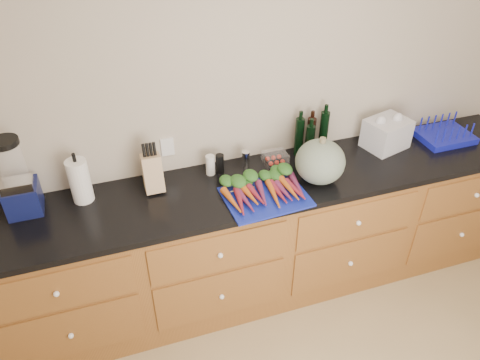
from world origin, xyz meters
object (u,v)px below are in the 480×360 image
object	(u,v)px
cutting_board	(265,197)
squash	(320,162)
tomato_box	(275,158)
dish_rack	(444,134)
carrots	(263,188)
blender_appliance	(17,182)
knife_block	(153,173)
paper_towel	(80,181)

from	to	relation	value
cutting_board	squash	xyz separation A→B (m)	(0.37, 0.06, 0.13)
tomato_box	cutting_board	bearing A→B (deg)	-120.23
dish_rack	carrots	bearing A→B (deg)	-172.24
tomato_box	blender_appliance	bearing A→B (deg)	-179.53
squash	blender_appliance	distance (m)	1.73
cutting_board	knife_block	size ratio (longest dim) A/B	2.14
carrots	dish_rack	size ratio (longest dim) A/B	1.26
paper_towel	tomato_box	size ratio (longest dim) A/B	1.78
cutting_board	tomato_box	size ratio (longest dim) A/B	3.19
cutting_board	tomato_box	xyz separation A→B (m)	(0.19, 0.33, 0.03)
cutting_board	paper_towel	world-z (taller)	paper_towel
squash	paper_towel	distance (m)	1.42
tomato_box	dish_rack	bearing A→B (deg)	-4.13
cutting_board	paper_towel	distance (m)	1.08
blender_appliance	dish_rack	size ratio (longest dim) A/B	1.30
blender_appliance	dish_rack	distance (m)	2.78
carrots	squash	distance (m)	0.39
carrots	cutting_board	bearing A→B (deg)	-90.00
cutting_board	blender_appliance	size ratio (longest dim) A/B	1.03
carrots	blender_appliance	size ratio (longest dim) A/B	0.97
blender_appliance	tomato_box	world-z (taller)	blender_appliance
squash	dish_rack	size ratio (longest dim) A/B	0.84
cutting_board	dish_rack	world-z (taller)	dish_rack
paper_towel	knife_block	distance (m)	0.41
knife_block	dish_rack	size ratio (longest dim) A/B	0.63
knife_block	squash	bearing A→B (deg)	-13.51
tomato_box	squash	bearing A→B (deg)	-55.63
knife_block	carrots	bearing A→B (deg)	-22.84
carrots	knife_block	bearing A→B (deg)	157.16
paper_towel	carrots	bearing A→B (deg)	-15.14
knife_block	dish_rack	bearing A→B (deg)	-1.68
knife_block	tomato_box	distance (m)	0.80
tomato_box	dish_rack	world-z (taller)	dish_rack
squash	paper_towel	xyz separation A→B (m)	(-1.39, 0.26, -0.00)
squash	blender_appliance	xyz separation A→B (m)	(-1.71, 0.25, 0.07)
knife_block	tomato_box	xyz separation A→B (m)	(0.80, 0.03, -0.08)
cutting_board	tomato_box	distance (m)	0.38
blender_appliance	paper_towel	size ratio (longest dim) A/B	1.74
cutting_board	tomato_box	world-z (taller)	tomato_box
blender_appliance	tomato_box	distance (m)	1.54
blender_appliance	knife_block	world-z (taller)	blender_appliance
knife_block	tomato_box	size ratio (longest dim) A/B	1.49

